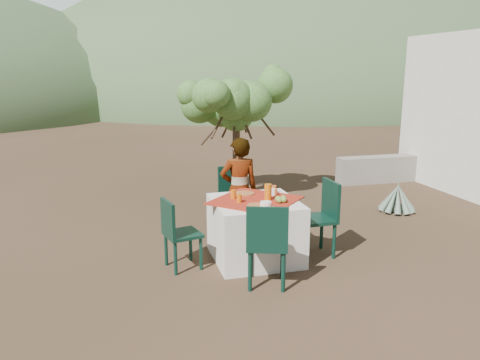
# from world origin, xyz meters

# --- Properties ---
(ground) EXTENTS (160.00, 160.00, 0.00)m
(ground) POSITION_xyz_m (0.00, 0.00, 0.00)
(ground) COLOR #322516
(ground) RESTS_ON ground
(table) EXTENTS (1.30, 1.30, 0.76)m
(table) POSITION_xyz_m (-0.51, 0.13, 0.38)
(table) COLOR white
(table) RESTS_ON ground
(chair_far) EXTENTS (0.48, 0.48, 0.96)m
(chair_far) POSITION_xyz_m (-0.50, 1.14, 0.53)
(chair_far) COLOR black
(chair_far) RESTS_ON ground
(chair_near) EXTENTS (0.55, 0.55, 0.95)m
(chair_near) POSITION_xyz_m (-0.62, -0.69, 0.53)
(chair_near) COLOR black
(chair_near) RESTS_ON ground
(chair_left) EXTENTS (0.47, 0.47, 0.85)m
(chair_left) POSITION_xyz_m (-1.49, 0.06, 0.47)
(chair_left) COLOR black
(chair_left) RESTS_ON ground
(chair_right) EXTENTS (0.45, 0.45, 0.96)m
(chair_right) POSITION_xyz_m (0.34, 0.04, 0.53)
(chair_right) COLOR black
(chair_right) RESTS_ON ground
(person) EXTENTS (0.53, 0.35, 1.44)m
(person) POSITION_xyz_m (-0.53, 0.83, 0.72)
(person) COLOR #8C6651
(person) RESTS_ON ground
(shrub_tree) EXTENTS (1.77, 1.74, 2.09)m
(shrub_tree) POSITION_xyz_m (0.03, 2.94, 1.65)
(shrub_tree) COLOR #483624
(shrub_tree) RESTS_ON ground
(agave) EXTENTS (0.61, 0.61, 0.65)m
(agave) POSITION_xyz_m (2.36, 1.42, 0.22)
(agave) COLOR slate
(agave) RESTS_ON ground
(stone_wall) EXTENTS (2.60, 0.35, 0.55)m
(stone_wall) POSITION_xyz_m (3.60, 3.40, 0.28)
(stone_wall) COLOR gray
(stone_wall) RESTS_ON ground
(hill_near_right) EXTENTS (48.00, 48.00, 20.00)m
(hill_near_right) POSITION_xyz_m (12.00, 36.00, 0.00)
(hill_near_right) COLOR #36512E
(hill_near_right) RESTS_ON ground
(hill_far_center) EXTENTS (60.00, 60.00, 24.00)m
(hill_far_center) POSITION_xyz_m (-4.00, 52.00, 0.00)
(hill_far_center) COLOR slate
(hill_far_center) RESTS_ON ground
(hill_far_right) EXTENTS (36.00, 36.00, 14.00)m
(hill_far_right) POSITION_xyz_m (28.00, 46.00, 0.00)
(hill_far_right) COLOR slate
(hill_far_right) RESTS_ON ground
(plate_far) EXTENTS (0.26, 0.26, 0.01)m
(plate_far) POSITION_xyz_m (-0.56, 0.43, 0.77)
(plate_far) COLOR brown
(plate_far) RESTS_ON table
(plate_near) EXTENTS (0.23, 0.23, 0.01)m
(plate_near) POSITION_xyz_m (-0.57, -0.14, 0.77)
(plate_near) COLOR brown
(plate_near) RESTS_ON table
(glass_far) EXTENTS (0.07, 0.07, 0.11)m
(glass_far) POSITION_xyz_m (-0.75, 0.25, 0.82)
(glass_far) COLOR #D6630D
(glass_far) RESTS_ON table
(glass_near) EXTENTS (0.06, 0.06, 0.10)m
(glass_near) POSITION_xyz_m (-0.73, 0.06, 0.81)
(glass_near) COLOR #D6630D
(glass_near) RESTS_ON table
(juice_pitcher) EXTENTS (0.09, 0.09, 0.20)m
(juice_pitcher) POSITION_xyz_m (-0.36, 0.09, 0.86)
(juice_pitcher) COLOR #D6630D
(juice_pitcher) RESTS_ON table
(bowl_plate) EXTENTS (0.19, 0.19, 0.01)m
(bowl_plate) POSITION_xyz_m (-0.48, -0.19, 0.77)
(bowl_plate) COLOR brown
(bowl_plate) RESTS_ON table
(white_bowl) EXTENTS (0.13, 0.13, 0.05)m
(white_bowl) POSITION_xyz_m (-0.48, -0.19, 0.80)
(white_bowl) COLOR white
(white_bowl) RESTS_ON bowl_plate
(jar_left) EXTENTS (0.05, 0.05, 0.08)m
(jar_left) POSITION_xyz_m (-0.20, 0.26, 0.80)
(jar_left) COLOR #D16225
(jar_left) RESTS_ON table
(jar_right) EXTENTS (0.06, 0.06, 0.09)m
(jar_right) POSITION_xyz_m (-0.17, 0.40, 0.81)
(jar_right) COLOR #D16225
(jar_right) RESTS_ON table
(napkin_holder) EXTENTS (0.08, 0.06, 0.09)m
(napkin_holder) POSITION_xyz_m (-0.25, 0.26, 0.81)
(napkin_holder) COLOR white
(napkin_holder) RESTS_ON table
(fruit_cluster) EXTENTS (0.15, 0.14, 0.07)m
(fruit_cluster) POSITION_xyz_m (-0.24, -0.06, 0.80)
(fruit_cluster) COLOR olive
(fruit_cluster) RESTS_ON table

